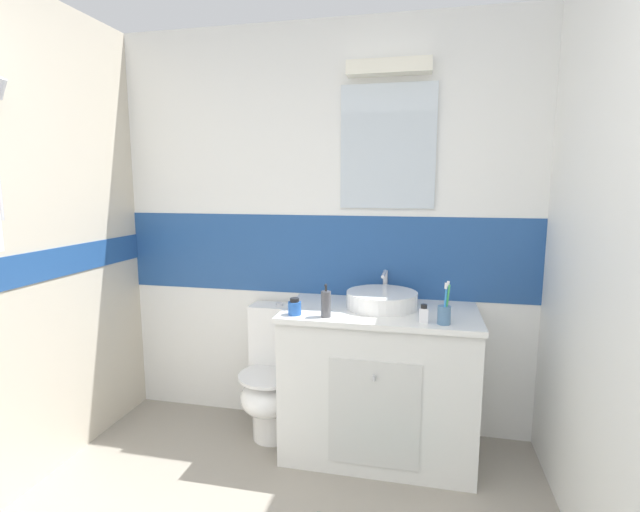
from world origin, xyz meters
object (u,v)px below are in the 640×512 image
at_px(toothbrush_cup, 444,313).
at_px(soap_dispenser, 326,304).
at_px(sink_basin, 382,299).
at_px(perfume_flask_small, 424,314).
at_px(hair_gel_jar, 295,307).
at_px(toilet, 274,377).

height_order(toothbrush_cup, soap_dispenser, toothbrush_cup).
relative_size(sink_basin, toothbrush_cup, 2.02).
xyz_separation_m(soap_dispenser, perfume_flask_small, (0.50, 0.01, -0.03)).
relative_size(soap_dispenser, hair_gel_jar, 1.97).
height_order(toothbrush_cup, hair_gel_jar, toothbrush_cup).
bearing_deg(hair_gel_jar, perfume_flask_small, 0.41).
relative_size(sink_basin, soap_dispenser, 2.48).
bearing_deg(toothbrush_cup, perfume_flask_small, 176.62).
height_order(sink_basin, toilet, sink_basin).
xyz_separation_m(hair_gel_jar, perfume_flask_small, (0.67, 0.00, 0.00)).
xyz_separation_m(toothbrush_cup, hair_gel_jar, (-0.77, 0.00, -0.02)).
bearing_deg(toothbrush_cup, soap_dispenser, -179.77).
xyz_separation_m(toilet, hair_gel_jar, (0.21, -0.26, 0.52)).
bearing_deg(soap_dispenser, sink_basin, 43.59).
distance_m(toothbrush_cup, perfume_flask_small, 0.10).
bearing_deg(toilet, hair_gel_jar, -50.81).
distance_m(sink_basin, perfume_flask_small, 0.34).
xyz_separation_m(sink_basin, perfume_flask_small, (0.23, -0.25, -0.00)).
xyz_separation_m(sink_basin, toothbrush_cup, (0.33, -0.25, 0.01)).
bearing_deg(hair_gel_jar, sink_basin, 29.88).
bearing_deg(sink_basin, toothbrush_cup, -37.60).
bearing_deg(perfume_flask_small, hair_gel_jar, -179.59).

